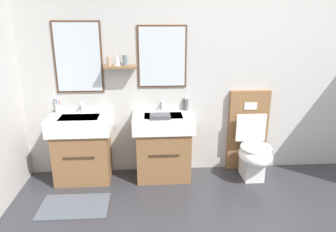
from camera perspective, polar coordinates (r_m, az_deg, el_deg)
The scene contains 10 objects.
wall_back at distance 3.81m, azimuth 13.92°, elevation 9.22°, with size 5.42×0.27×2.59m.
bath_mat at distance 3.40m, azimuth -16.70°, elevation -15.48°, with size 0.68×0.44×0.01m, color #474C56.
vanity_sink_left at distance 3.72m, azimuth -15.35°, elevation -5.42°, with size 0.69×0.46×0.77m.
tap_on_left_sink at distance 3.73m, azimuth -15.41°, elevation 1.73°, with size 0.03×0.13×0.11m.
vanity_sink_right at distance 3.64m, azimuth -0.86°, elevation -5.24°, with size 0.69×0.46×0.77m.
tap_on_right_sink at distance 3.65m, azimuth -1.02°, elevation 2.05°, with size 0.03×0.13×0.11m.
toilet at distance 3.83m, azimuth 14.92°, elevation -5.18°, with size 0.48×0.62×1.00m.
toothbrush_cup at distance 3.78m, azimuth -19.35°, elevation 1.32°, with size 0.07×0.07×0.19m.
soap_dispenser at distance 3.67m, azimuth 3.26°, elevation 2.13°, with size 0.06×0.06×0.17m.
folded_hand_towel at distance 3.39m, azimuth -1.46°, elevation -0.07°, with size 0.22×0.16×0.04m, color #47474C.
Camera 1 is at (-1.16, -1.74, 1.83)m, focal length 33.42 mm.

